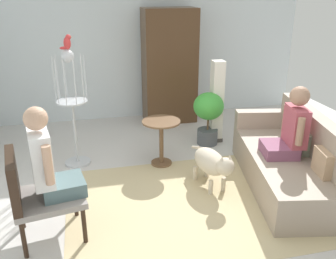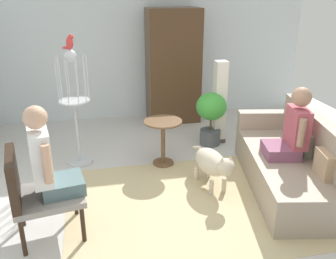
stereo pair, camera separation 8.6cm
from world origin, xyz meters
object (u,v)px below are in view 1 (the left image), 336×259
parrot (67,42)px  armoire_cabinet (169,66)px  round_end_table (161,135)px  bird_cage_stand (72,107)px  person_on_couch (291,128)px  armchair (33,191)px  person_on_armchair (47,161)px  dog (212,163)px  column_lamp (216,103)px  couch (289,161)px  potted_plant (208,113)px

parrot → armoire_cabinet: (1.68, 1.49, -0.68)m
round_end_table → bird_cage_stand: (-1.15, 0.29, 0.40)m
round_end_table → armoire_cabinet: bearing=73.1°
round_end_table → person_on_couch: bearing=-34.5°
bird_cage_stand → armchair: bearing=-103.3°
armchair → round_end_table: bearing=40.8°
person_on_armchair → armoire_cabinet: (1.92, 3.08, 0.18)m
bird_cage_stand → parrot: 0.85m
round_end_table → dog: 0.90m
person_on_couch → column_lamp: (-0.35, 1.57, -0.13)m
couch → dog: couch is taller
armoire_cabinet → column_lamp: bearing=-67.4°
dog → potted_plant: 1.37m
armchair → person_on_armchair: person_on_armchair is taller
person_on_couch → bird_cage_stand: size_ratio=0.53×
column_lamp → armoire_cabinet: (-0.48, 1.16, 0.36)m
person_on_couch → bird_cage_stand: (-2.53, 1.24, 0.07)m
couch → bird_cage_stand: 2.90m
person_on_armchair → armoire_cabinet: 3.63m
couch → person_on_armchair: 2.87m
column_lamp → round_end_table: bearing=-148.7°
armchair → potted_plant: size_ratio=1.11×
round_end_table → armoire_cabinet: 1.95m
column_lamp → armoire_cabinet: bearing=112.6°
couch → column_lamp: column_lamp is taller
potted_plant → dog: bearing=-107.1°
person_on_armchair → bird_cage_stand: bird_cage_stand is taller
person_on_armchair → couch: bearing=7.6°
round_end_table → column_lamp: 1.22m
couch → parrot: (-2.57, 1.22, 1.37)m
armchair → potted_plant: (2.40, 1.85, -0.02)m
parrot → column_lamp: 2.43m
armchair → armoire_cabinet: (2.08, 3.10, 0.47)m
couch → person_on_armchair: person_on_armchair is taller
couch → bird_cage_stand: size_ratio=1.37×
couch → armchair: (-2.96, -0.40, 0.22)m
dog → bird_cage_stand: bird_cage_stand is taller
person_on_armchair → round_end_table: 1.93m
bird_cage_stand → column_lamp: bearing=8.6°
round_end_table → armchair: bearing=-139.2°
parrot → column_lamp: (2.16, 0.33, -1.04)m
armchair → person_on_armchair: bearing=9.9°
dog → column_lamp: bearing=68.0°
armchair → column_lamp: 3.22m
couch → person_on_couch: (-0.05, -0.02, 0.45)m
person_on_couch → bird_cage_stand: bearing=153.9°
person_on_armchair → armoire_cabinet: armoire_cabinet is taller
couch → bird_cage_stand: bearing=154.7°
parrot → armchair: bearing=-103.7°
person_on_armchair → parrot: size_ratio=4.79×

